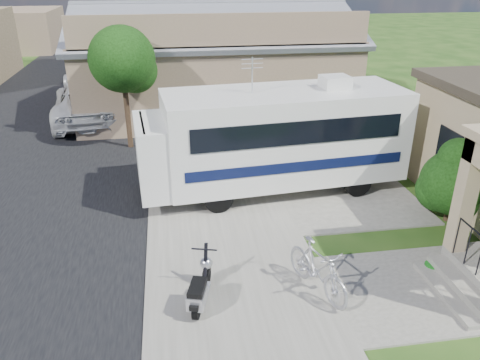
{
  "coord_description": "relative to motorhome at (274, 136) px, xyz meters",
  "views": [
    {
      "loc": [
        -2.22,
        -8.57,
        6.45
      ],
      "look_at": [
        -0.5,
        2.5,
        1.3
      ],
      "focal_mm": 35.0,
      "sensor_mm": 36.0,
      "label": 1
    }
  ],
  "objects": [
    {
      "name": "ground",
      "position": [
        -0.86,
        -4.47,
        -1.76
      ],
      "size": [
        120.0,
        120.0,
        0.0
      ],
      "primitive_type": "plane",
      "color": "#1A3E10"
    },
    {
      "name": "street_slab",
      "position": [
        -8.36,
        5.53,
        -1.75
      ],
      "size": [
        9.0,
        80.0,
        0.02
      ],
      "primitive_type": "cube",
      "color": "black",
      "rests_on": "ground"
    },
    {
      "name": "sidewalk_slab",
      "position": [
        -1.86,
        5.53,
        -1.73
      ],
      "size": [
        4.0,
        80.0,
        0.06
      ],
      "primitive_type": "cube",
      "color": "slate",
      "rests_on": "ground"
    },
    {
      "name": "driveway_slab",
      "position": [
        0.64,
        0.03,
        -1.73
      ],
      "size": [
        7.0,
        6.0,
        0.05
      ],
      "primitive_type": "cube",
      "color": "slate",
      "rests_on": "ground"
    },
    {
      "name": "walk_slab",
      "position": [
        2.14,
        -5.47,
        -1.73
      ],
      "size": [
        4.0,
        3.0,
        0.05
      ],
      "primitive_type": "cube",
      "color": "slate",
      "rests_on": "ground"
    },
    {
      "name": "warehouse",
      "position": [
        -0.86,
        9.49,
        0.23
      ],
      "size": [
        12.5,
        8.4,
        5.04
      ],
      "color": "#7F664F",
      "rests_on": "ground"
    },
    {
      "name": "distant_bldg_near",
      "position": [
        -15.86,
        29.53,
        -0.16
      ],
      "size": [
        8.0,
        7.0,
        3.2
      ],
      "primitive_type": "cube",
      "color": "#7F664F",
      "rests_on": "ground"
    },
    {
      "name": "street_tree_a",
      "position": [
        -4.56,
        4.58,
        1.49
      ],
      "size": [
        2.44,
        2.4,
        4.58
      ],
      "color": "black",
      "rests_on": "ground"
    },
    {
      "name": "street_tree_b",
      "position": [
        -4.56,
        14.58,
        1.63
      ],
      "size": [
        2.44,
        2.4,
        4.73
      ],
      "color": "black",
      "rests_on": "ground"
    },
    {
      "name": "street_tree_c",
      "position": [
        -4.56,
        23.58,
        1.35
      ],
      "size": [
        2.44,
        2.4,
        4.42
      ],
      "color": "black",
      "rests_on": "ground"
    },
    {
      "name": "motorhome",
      "position": [
        0.0,
        0.0,
        0.0
      ],
      "size": [
        8.18,
        3.2,
        4.1
      ],
      "rotation": [
        0.0,
        0.0,
        0.09
      ],
      "color": "silver",
      "rests_on": "ground"
    },
    {
      "name": "shrub",
      "position": [
        4.38,
        -2.65,
        -0.53
      ],
      "size": [
        1.95,
        1.86,
        2.4
      ],
      "color": "black",
      "rests_on": "ground"
    },
    {
      "name": "scooter",
      "position": [
        -2.69,
        -5.25,
        -1.3
      ],
      "size": [
        0.73,
        1.54,
        1.03
      ],
      "rotation": [
        0.0,
        0.0,
        -0.28
      ],
      "color": "black",
      "rests_on": "ground"
    },
    {
      "name": "bicycle",
      "position": [
        -0.21,
        -5.23,
        -1.17
      ],
      "size": [
        1.2,
        2.02,
        1.17
      ],
      "primitive_type": "imported",
      "rotation": [
        0.0,
        0.0,
        0.36
      ],
      "color": "#B8B8C0",
      "rests_on": "ground"
    },
    {
      "name": "pickup_truck",
      "position": [
        -6.7,
        8.35,
        -0.9
      ],
      "size": [
        3.55,
        6.44,
        1.71
      ],
      "primitive_type": "imported",
      "rotation": [
        0.0,
        0.0,
        3.26
      ],
      "color": "silver",
      "rests_on": "ground"
    },
    {
      "name": "van",
      "position": [
        -7.48,
        15.91,
        -0.88
      ],
      "size": [
        2.53,
        6.08,
        1.76
      ],
      "primitive_type": "imported",
      "rotation": [
        0.0,
        0.0,
        -0.01
      ],
      "color": "silver",
      "rests_on": "ground"
    },
    {
      "name": "garden_hose",
      "position": [
        2.69,
        -4.86,
        -1.68
      ],
      "size": [
        0.36,
        0.36,
        0.16
      ],
      "primitive_type": "cylinder",
      "color": "#156D18",
      "rests_on": "ground"
    }
  ]
}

